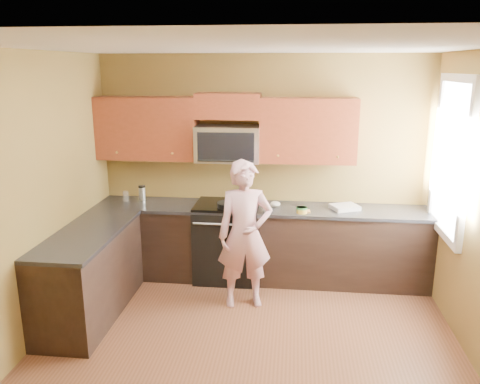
# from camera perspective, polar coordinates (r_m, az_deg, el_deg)

# --- Properties ---
(floor) EXTENTS (4.00, 4.00, 0.00)m
(floor) POSITION_cam_1_polar(r_m,az_deg,el_deg) (4.61, 0.68, -18.92)
(floor) COLOR brown
(floor) RESTS_ON ground
(ceiling) EXTENTS (4.00, 4.00, 0.00)m
(ceiling) POSITION_cam_1_polar(r_m,az_deg,el_deg) (3.84, 0.81, 16.89)
(ceiling) COLOR white
(ceiling) RESTS_ON ground
(wall_back) EXTENTS (4.00, 0.00, 4.00)m
(wall_back) POSITION_cam_1_polar(r_m,az_deg,el_deg) (5.95, 2.68, 3.05)
(wall_back) COLOR brown
(wall_back) RESTS_ON ground
(wall_front) EXTENTS (4.00, 0.00, 4.00)m
(wall_front) POSITION_cam_1_polar(r_m,az_deg,el_deg) (2.22, -4.76, -18.32)
(wall_front) COLOR brown
(wall_front) RESTS_ON ground
(wall_left) EXTENTS (0.00, 4.00, 4.00)m
(wall_left) POSITION_cam_1_polar(r_m,az_deg,el_deg) (4.66, -24.55, -1.63)
(wall_left) COLOR brown
(wall_left) RESTS_ON ground
(cabinet_back_run) EXTENTS (4.00, 0.60, 0.88)m
(cabinet_back_run) POSITION_cam_1_polar(r_m,az_deg,el_deg) (5.92, 2.37, -6.20)
(cabinet_back_run) COLOR black
(cabinet_back_run) RESTS_ON floor
(cabinet_left_run) EXTENTS (0.60, 1.60, 0.88)m
(cabinet_left_run) POSITION_cam_1_polar(r_m,az_deg,el_deg) (5.32, -17.39, -9.39)
(cabinet_left_run) COLOR black
(cabinet_left_run) RESTS_ON floor
(countertop_back) EXTENTS (4.00, 0.62, 0.04)m
(countertop_back) POSITION_cam_1_polar(r_m,az_deg,el_deg) (5.76, 2.42, -1.96)
(countertop_back) COLOR black
(countertop_back) RESTS_ON cabinet_back_run
(countertop_left) EXTENTS (0.62, 1.60, 0.04)m
(countertop_left) POSITION_cam_1_polar(r_m,az_deg,el_deg) (5.15, -17.68, -4.72)
(countertop_left) COLOR black
(countertop_left) RESTS_ON cabinet_left_run
(stove) EXTENTS (0.76, 0.65, 0.95)m
(stove) POSITION_cam_1_polar(r_m,az_deg,el_deg) (5.93, -1.52, -5.81)
(stove) COLOR black
(stove) RESTS_ON floor
(microwave) EXTENTS (0.76, 0.40, 0.42)m
(microwave) POSITION_cam_1_polar(r_m,az_deg,el_deg) (5.78, -1.41, 3.71)
(microwave) COLOR silver
(microwave) RESTS_ON wall_back
(upper_cab_left) EXTENTS (1.22, 0.33, 0.75)m
(upper_cab_left) POSITION_cam_1_polar(r_m,az_deg,el_deg) (6.03, -10.75, 3.92)
(upper_cab_left) COLOR maroon
(upper_cab_left) RESTS_ON wall_back
(upper_cab_right) EXTENTS (1.12, 0.33, 0.75)m
(upper_cab_right) POSITION_cam_1_polar(r_m,az_deg,el_deg) (5.76, 7.95, 3.54)
(upper_cab_right) COLOR maroon
(upper_cab_right) RESTS_ON wall_back
(upper_cab_over_mw) EXTENTS (0.76, 0.33, 0.30)m
(upper_cab_over_mw) POSITION_cam_1_polar(r_m,az_deg,el_deg) (5.73, -1.41, 10.18)
(upper_cab_over_mw) COLOR maroon
(upper_cab_over_mw) RESTS_ON wall_back
(window) EXTENTS (0.06, 1.06, 1.66)m
(window) POSITION_cam_1_polar(r_m,az_deg,el_deg) (5.34, 23.83, 3.72)
(window) COLOR white
(window) RESTS_ON wall_right
(woman) EXTENTS (0.66, 0.51, 1.61)m
(woman) POSITION_cam_1_polar(r_m,az_deg,el_deg) (5.16, 0.59, -5.08)
(woman) COLOR #D36983
(woman) RESTS_ON floor
(frying_pan) EXTENTS (0.40, 0.54, 0.06)m
(frying_pan) POSITION_cam_1_polar(r_m,az_deg,el_deg) (5.63, -1.34, -1.83)
(frying_pan) COLOR black
(frying_pan) RESTS_ON stove
(butter_tub) EXTENTS (0.14, 0.14, 0.09)m
(butter_tub) POSITION_cam_1_polar(r_m,az_deg,el_deg) (5.56, 7.33, -2.49)
(butter_tub) COLOR gold
(butter_tub) RESTS_ON countertop_back
(toast_slice) EXTENTS (0.11, 0.11, 0.01)m
(toast_slice) POSITION_cam_1_polar(r_m,az_deg,el_deg) (5.61, 7.76, -2.27)
(toast_slice) COLOR #B27F47
(toast_slice) RESTS_ON countertop_back
(napkin_a) EXTENTS (0.12, 0.13, 0.06)m
(napkin_a) POSITION_cam_1_polar(r_m,az_deg,el_deg) (5.54, 3.30, -2.12)
(napkin_a) COLOR silver
(napkin_a) RESTS_ON countertop_back
(napkin_b) EXTENTS (0.13, 0.14, 0.07)m
(napkin_b) POSITION_cam_1_polar(r_m,az_deg,el_deg) (5.76, 4.21, -1.45)
(napkin_b) COLOR silver
(napkin_b) RESTS_ON countertop_back
(dish_towel) EXTENTS (0.37, 0.34, 0.05)m
(dish_towel) POSITION_cam_1_polar(r_m,az_deg,el_deg) (5.79, 12.33, -1.77)
(dish_towel) COLOR silver
(dish_towel) RESTS_ON countertop_back
(travel_mug) EXTENTS (0.10, 0.10, 0.19)m
(travel_mug) POSITION_cam_1_polar(r_m,az_deg,el_deg) (6.17, -11.50, -0.93)
(travel_mug) COLOR silver
(travel_mug) RESTS_ON countertop_back
(glass_a) EXTENTS (0.08, 0.08, 0.12)m
(glass_a) POSITION_cam_1_polar(r_m,az_deg,el_deg) (6.16, -13.40, -0.49)
(glass_a) COLOR silver
(glass_a) RESTS_ON countertop_back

